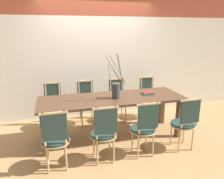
{
  "coord_description": "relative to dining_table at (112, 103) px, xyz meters",
  "views": [
    {
      "loc": [
        -0.99,
        -3.55,
        1.93
      ],
      "look_at": [
        0.0,
        0.0,
        0.91
      ],
      "focal_mm": 35.0,
      "sensor_mm": 36.0,
      "label": 1
    }
  ],
  "objects": [
    {
      "name": "wall_rear",
      "position": [
        0.0,
        1.26,
        0.94
      ],
      "size": [
        12.0,
        0.06,
        3.2
      ],
      "color": "beige",
      "rests_on": "ground_plane"
    },
    {
      "name": "chair_near_leftend",
      "position": [
        -1.01,
        -0.73,
        -0.17
      ],
      "size": [
        0.41,
        0.41,
        0.91
      ],
      "color": "#233833",
      "rests_on": "ground_plane"
    },
    {
      "name": "chair_near_right",
      "position": [
        1.02,
        -0.73,
        -0.17
      ],
      "size": [
        0.41,
        0.41,
        0.91
      ],
      "color": "#233833",
      "rests_on": "ground_plane"
    },
    {
      "name": "chair_far_center",
      "position": [
        0.33,
        0.73,
        -0.17
      ],
      "size": [
        0.41,
        0.41,
        0.91
      ],
      "rotation": [
        0.0,
        0.0,
        3.14
      ],
      "color": "#233833",
      "rests_on": "ground_plane"
    },
    {
      "name": "dining_table",
      "position": [
        0.0,
        0.0,
        0.0
      ],
      "size": [
        2.57,
        0.85,
        0.76
      ],
      "color": "#4C3321",
      "rests_on": "ground_plane"
    },
    {
      "name": "chair_far_left",
      "position": [
        -0.35,
        0.73,
        -0.17
      ],
      "size": [
        0.41,
        0.41,
        0.91
      ],
      "rotation": [
        0.0,
        0.0,
        3.14
      ],
      "color": "#233833",
      "rests_on": "ground_plane"
    },
    {
      "name": "book_stack",
      "position": [
        0.7,
        0.04,
        0.12
      ],
      "size": [
        0.23,
        0.19,
        0.04
      ],
      "color": "#1E6B4C",
      "rests_on": "dining_table"
    },
    {
      "name": "chair_far_leftend",
      "position": [
        -1.01,
        0.73,
        -0.17
      ],
      "size": [
        0.41,
        0.41,
        0.91
      ],
      "rotation": [
        0.0,
        0.0,
        3.14
      ],
      "color": "#233833",
      "rests_on": "ground_plane"
    },
    {
      "name": "ground_plane",
      "position": [
        0.0,
        0.0,
        -0.66
      ],
      "size": [
        16.0,
        16.0,
        0.0
      ],
      "primitive_type": "plane",
      "color": "#A87F51"
    },
    {
      "name": "chair_far_right",
      "position": [
        1.05,
        0.73,
        -0.17
      ],
      "size": [
        0.41,
        0.41,
        0.91
      ],
      "rotation": [
        0.0,
        0.0,
        3.14
      ],
      "color": "#233833",
      "rests_on": "ground_plane"
    },
    {
      "name": "chair_near_center",
      "position": [
        0.31,
        -0.73,
        -0.17
      ],
      "size": [
        0.41,
        0.41,
        0.91
      ],
      "color": "#233833",
      "rests_on": "ground_plane"
    },
    {
      "name": "chair_near_left",
      "position": [
        -0.32,
        -0.73,
        -0.17
      ],
      "size": [
        0.41,
        0.41,
        0.91
      ],
      "color": "#233833",
      "rests_on": "ground_plane"
    },
    {
      "name": "vase_centerpiece",
      "position": [
        0.06,
        -0.05,
        0.25
      ],
      "size": [
        0.36,
        0.34,
        0.8
      ],
      "color": "#33383D",
      "rests_on": "dining_table"
    }
  ]
}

